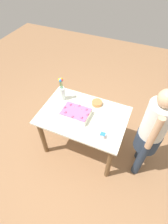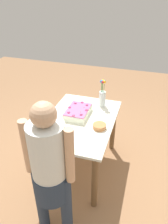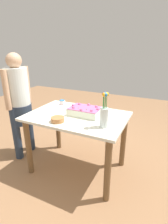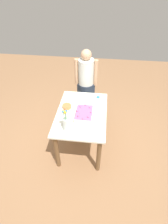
{
  "view_description": "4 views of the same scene",
  "coord_description": "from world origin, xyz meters",
  "px_view_note": "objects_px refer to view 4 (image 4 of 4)",
  "views": [
    {
      "loc": [
        0.63,
        -1.45,
        2.57
      ],
      "look_at": [
        0.01,
        0.01,
        0.83
      ],
      "focal_mm": 28.0,
      "sensor_mm": 36.0,
      "label": 1
    },
    {
      "loc": [
        2.07,
        0.7,
        2.22
      ],
      "look_at": [
        -0.07,
        0.03,
        0.85
      ],
      "focal_mm": 35.0,
      "sensor_mm": 36.0,
      "label": 2
    },
    {
      "loc": [
        -0.93,
        1.74,
        1.56
      ],
      "look_at": [
        -0.1,
        0.01,
        0.84
      ],
      "focal_mm": 28.0,
      "sensor_mm": 36.0,
      "label": 3
    },
    {
      "loc": [
        -2.16,
        -0.3,
        2.64
      ],
      "look_at": [
        -0.02,
        -0.04,
        0.82
      ],
      "focal_mm": 28.0,
      "sensor_mm": 36.0,
      "label": 4
    }
  ],
  "objects_px": {
    "serving_plate_with_slice": "(98,100)",
    "cake_knife": "(81,100)",
    "sheet_cake": "(84,114)",
    "person_standing": "(86,81)",
    "flower_vase": "(66,122)",
    "fruit_bowl": "(67,106)"
  },
  "relations": [
    {
      "from": "serving_plate_with_slice",
      "to": "cake_knife",
      "type": "relative_size",
      "value": 1.06
    },
    {
      "from": "sheet_cake",
      "to": "serving_plate_with_slice",
      "type": "bearing_deg",
      "value": -23.63
    },
    {
      "from": "serving_plate_with_slice",
      "to": "cake_knife",
      "type": "bearing_deg",
      "value": 92.5
    },
    {
      "from": "cake_knife",
      "to": "person_standing",
      "type": "relative_size",
      "value": 0.12
    },
    {
      "from": "flower_vase",
      "to": "fruit_bowl",
      "type": "bearing_deg",
      "value": 10.12
    },
    {
      "from": "cake_knife",
      "to": "fruit_bowl",
      "type": "xyz_separation_m",
      "value": [
        -0.25,
        0.21,
        0.02
      ]
    },
    {
      "from": "flower_vase",
      "to": "fruit_bowl",
      "type": "distance_m",
      "value": 0.53
    },
    {
      "from": "flower_vase",
      "to": "person_standing",
      "type": "height_order",
      "value": "person_standing"
    },
    {
      "from": "serving_plate_with_slice",
      "to": "person_standing",
      "type": "xyz_separation_m",
      "value": [
        0.53,
        0.27,
        0.05
      ]
    },
    {
      "from": "serving_plate_with_slice",
      "to": "sheet_cake",
      "type": "bearing_deg",
      "value": 156.37
    },
    {
      "from": "person_standing",
      "to": "cake_knife",
      "type": "bearing_deg",
      "value": -3.19
    },
    {
      "from": "fruit_bowl",
      "to": "person_standing",
      "type": "bearing_deg",
      "value": -16.8
    },
    {
      "from": "sheet_cake",
      "to": "fruit_bowl",
      "type": "xyz_separation_m",
      "value": [
        0.19,
        0.32,
        -0.02
      ]
    },
    {
      "from": "fruit_bowl",
      "to": "person_standing",
      "type": "distance_m",
      "value": 0.83
    },
    {
      "from": "person_standing",
      "to": "sheet_cake",
      "type": "bearing_deg",
      "value": 4.55
    },
    {
      "from": "cake_knife",
      "to": "fruit_bowl",
      "type": "relative_size",
      "value": 1.2
    },
    {
      "from": "serving_plate_with_slice",
      "to": "cake_knife",
      "type": "xyz_separation_m",
      "value": [
        -0.01,
        0.3,
        -0.02
      ]
    },
    {
      "from": "flower_vase",
      "to": "serving_plate_with_slice",
      "type": "bearing_deg",
      "value": -28.82
    },
    {
      "from": "flower_vase",
      "to": "person_standing",
      "type": "xyz_separation_m",
      "value": [
        1.3,
        -0.15,
        -0.07
      ]
    },
    {
      "from": "cake_knife",
      "to": "person_standing",
      "type": "bearing_deg",
      "value": -91.22
    },
    {
      "from": "flower_vase",
      "to": "person_standing",
      "type": "distance_m",
      "value": 1.31
    },
    {
      "from": "flower_vase",
      "to": "person_standing",
      "type": "relative_size",
      "value": 0.25
    }
  ]
}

